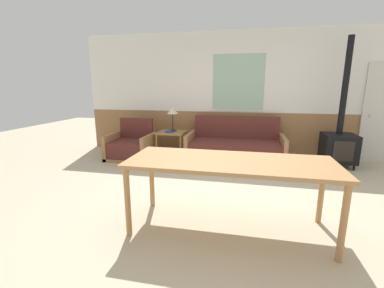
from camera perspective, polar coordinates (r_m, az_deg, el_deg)
ground_plane at (r=3.61m, az=8.14°, el=-12.50°), size 16.00×16.00×0.00m
wall_back at (r=5.90m, az=10.39°, el=10.89°), size 7.20×0.09×2.70m
couch at (r=5.46m, az=9.47°, el=-0.92°), size 1.99×0.88×0.89m
armchair at (r=5.69m, az=-13.34°, el=-0.64°), size 0.92×0.79×0.83m
side_table at (r=5.66m, az=-4.53°, el=1.93°), size 0.59×0.59×0.55m
table_lamp at (r=5.69m, az=-4.35°, el=7.16°), size 0.25×0.25×0.53m
book_stack at (r=5.55m, az=-4.98°, el=2.72°), size 0.18×0.12×0.03m
dining_table at (r=2.72m, az=8.44°, el=-5.06°), size 2.14×0.81×0.78m
wood_stove at (r=5.68m, az=29.88°, el=0.52°), size 0.58×0.56×2.42m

